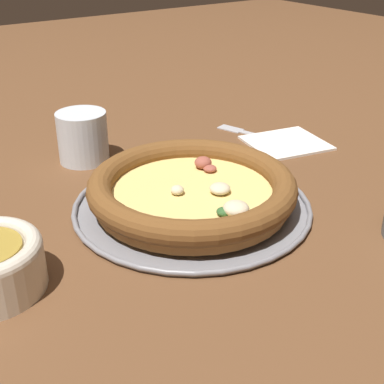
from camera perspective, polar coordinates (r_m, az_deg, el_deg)
name	(u,v)px	position (r m, az deg, el deg)	size (l,w,h in m)	color
ground_plane	(192,209)	(0.70, 0.00, -1.79)	(3.00, 3.00, 0.00)	brown
pizza_tray	(192,206)	(0.70, 0.00, -1.47)	(0.31, 0.31, 0.01)	gray
pizza	(192,189)	(0.69, 0.03, 0.32)	(0.27, 0.27, 0.04)	#A86B33
drinking_cup	(83,137)	(0.84, -11.58, 5.77)	(0.08, 0.08, 0.08)	silver
napkin	(286,142)	(0.92, 10.00, 5.29)	(0.14, 0.14, 0.01)	white
fork	(259,135)	(0.94, 7.18, 6.01)	(0.18, 0.08, 0.00)	#B7B7BC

